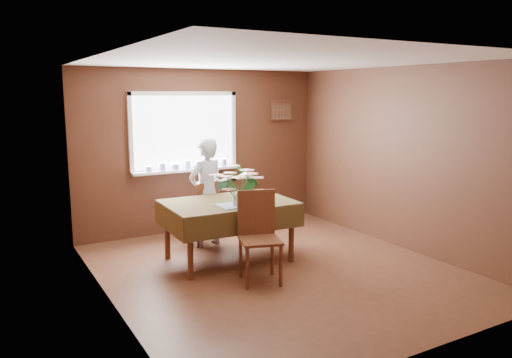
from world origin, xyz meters
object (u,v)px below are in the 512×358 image
dining_table (228,209)px  chair_near (258,233)px  chair_far (203,210)px  seated_woman (206,192)px  flower_bouquet (237,183)px

dining_table → chair_near: size_ratio=1.58×
chair_far → seated_woman: (0.03, -0.05, 0.26)m
chair_far → flower_bouquet: (-0.01, -1.06, 0.56)m
chair_near → chair_far: bearing=107.0°
chair_far → chair_near: 1.57m
seated_woman → flower_bouquet: (-0.04, -1.00, 0.29)m
flower_bouquet → chair_far: bearing=89.4°
dining_table → flower_bouquet: (-0.02, -0.27, 0.37)m
dining_table → flower_bouquet: size_ratio=3.27×
chair_near → seated_woman: 1.52m
flower_bouquet → dining_table: bearing=86.0°
chair_near → seated_woman: size_ratio=0.68×
chair_far → seated_woman: 0.27m
chair_near → flower_bouquet: flower_bouquet is taller
chair_far → flower_bouquet: bearing=75.2°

